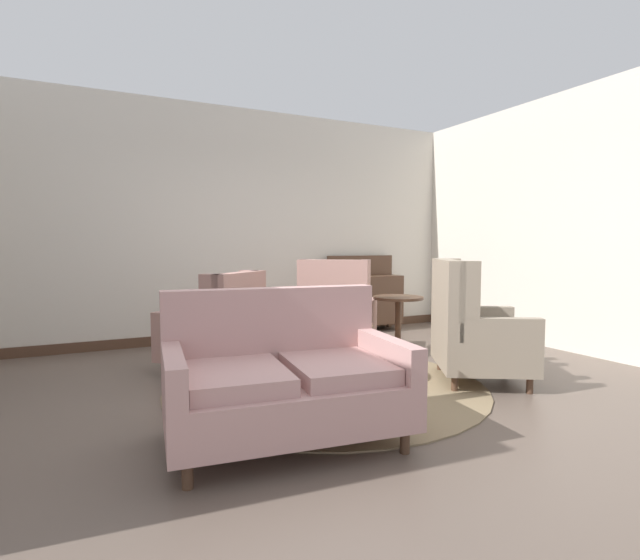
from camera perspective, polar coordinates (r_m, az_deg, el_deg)
The scene contains 13 objects.
ground at distance 4.11m, azimuth 2.67°, elevation -13.48°, with size 9.00×9.00×0.00m, color brown.
wall_back at distance 6.53m, azimuth -9.42°, elevation 6.46°, with size 6.59×0.08×3.03m, color silver.
wall_right at distance 6.67m, azimuth 23.97°, elevation 6.11°, with size 0.08×3.95×3.03m, color silver.
baseboard_back at distance 6.58m, azimuth -9.13°, elevation -6.29°, with size 6.43×0.03×0.12m, color #4C3323.
area_rug at distance 4.36m, azimuth 0.71°, elevation -12.35°, with size 2.79×2.79×0.01m, color #847051.
coffee_table at distance 4.36m, azimuth 1.25°, elevation -6.80°, with size 0.77×0.77×0.53m.
porcelain_vase at distance 4.30m, azimuth 0.77°, elevation -3.59°, with size 0.15×0.15×0.33m.
settee at distance 3.12m, azimuth -4.28°, elevation -11.64°, with size 1.55×1.05×0.95m.
armchair_far_left at distance 5.53m, azimuth 2.11°, elevation -4.20°, with size 1.17×1.19×1.09m.
armchair_near_sideboard at distance 4.85m, azimuth -11.89°, elevation -5.69°, with size 1.13×1.13×0.99m.
armchair_foreground_right at distance 4.63m, azimuth 17.53°, elevation -5.76°, with size 1.11×1.14×1.11m.
side_table at distance 5.62m, azimuth 9.20°, elevation -4.54°, with size 0.57×0.57×0.66m.
sideboard at distance 7.04m, azimuth 5.39°, elevation -2.20°, with size 1.09×0.35×1.09m.
Camera 1 is at (-1.90, -3.43, 1.24)m, focal length 27.10 mm.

